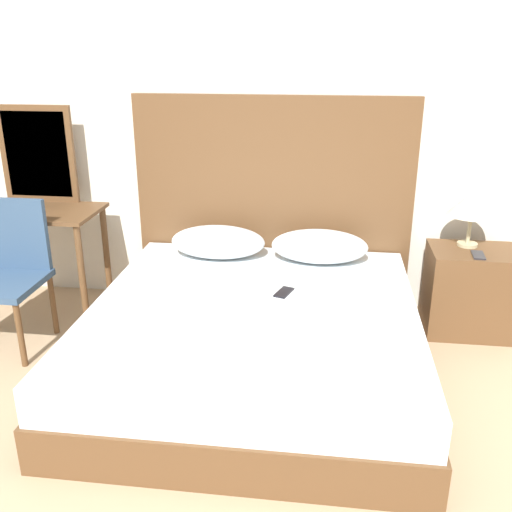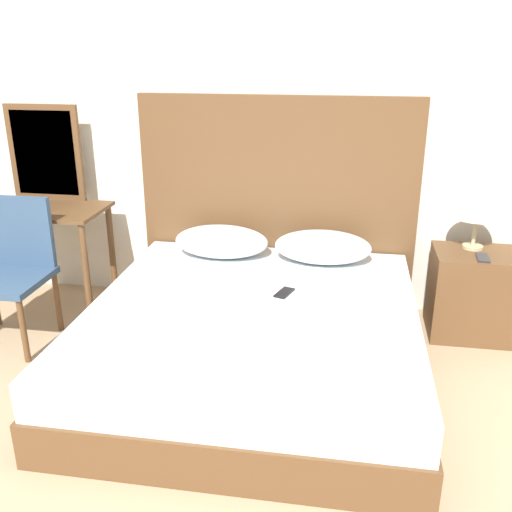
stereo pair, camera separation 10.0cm
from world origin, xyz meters
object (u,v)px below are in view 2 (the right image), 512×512
object	(u,v)px
bed	(253,340)
phone_on_bed	(284,293)
vanity_desk	(37,226)
chair	(9,262)
phone_on_nightstand	(483,258)
nightstand	(475,294)
table_lamp	(478,206)

from	to	relation	value
bed	phone_on_bed	distance (m)	0.32
vanity_desk	chair	world-z (taller)	chair
phone_on_nightstand	vanity_desk	world-z (taller)	vanity_desk
nightstand	bed	bearing A→B (deg)	-151.84
vanity_desk	chair	bearing A→B (deg)	-84.62
bed	table_lamp	size ratio (longest dim) A/B	5.26
phone_on_nightstand	vanity_desk	xyz separation A→B (m)	(-2.91, 0.04, 0.04)
table_lamp	phone_on_nightstand	size ratio (longest dim) A/B	2.34
phone_on_bed	table_lamp	xyz separation A→B (m)	(1.12, 0.61, 0.40)
nightstand	chair	distance (m)	2.93
phone_on_bed	phone_on_nightstand	distance (m)	1.23
bed	nightstand	bearing A→B (deg)	28.16
phone_on_nightstand	table_lamp	bearing A→B (deg)	98.80
table_lamp	vanity_desk	size ratio (longest dim) A/B	0.39
phone_on_bed	vanity_desk	distance (m)	1.82
nightstand	table_lamp	distance (m)	0.56
nightstand	vanity_desk	bearing A→B (deg)	-178.75
phone_on_nightstand	bed	bearing A→B (deg)	-155.24
phone_on_bed	nightstand	distance (m)	1.28
bed	table_lamp	xyz separation A→B (m)	(1.27, 0.78, 0.62)
phone_on_nightstand	chair	size ratio (longest dim) A/B	0.17
nightstand	phone_on_nightstand	bearing A→B (deg)	-94.94
phone_on_nightstand	chair	world-z (taller)	chair
bed	phone_on_nightstand	bearing A→B (deg)	24.76
bed	chair	world-z (taller)	chair
phone_on_nightstand	nightstand	bearing A→B (deg)	85.06
table_lamp	phone_on_nightstand	world-z (taller)	table_lamp
vanity_desk	nightstand	bearing A→B (deg)	1.25
table_lamp	phone_on_nightstand	xyz separation A→B (m)	(0.03, -0.18, -0.27)
nightstand	table_lamp	bearing A→B (deg)	114.54
phone_on_bed	table_lamp	size ratio (longest dim) A/B	0.45
bed	phone_on_bed	size ratio (longest dim) A/B	11.60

